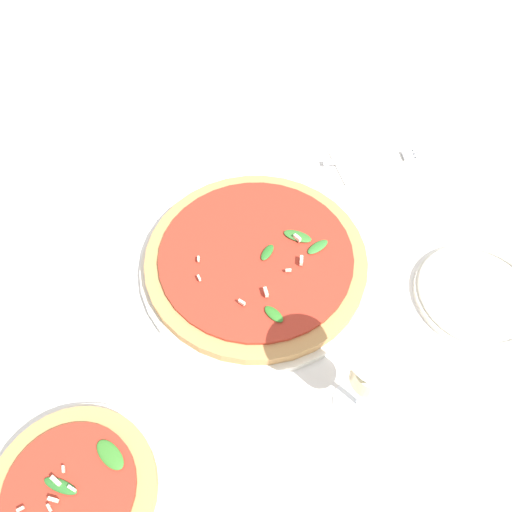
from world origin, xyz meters
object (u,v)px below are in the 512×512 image
object	(u,v)px
wine_glass	(376,367)
side_plate_white	(477,294)
pizza_arugula_main	(256,261)
pizza_personal_side	(74,493)
fork	(378,158)

from	to	relation	value
wine_glass	side_plate_white	bearing A→B (deg)	10.61
pizza_arugula_main	pizza_personal_side	world-z (taller)	same
pizza_personal_side	wine_glass	bearing A→B (deg)	-11.16
fork	side_plate_white	world-z (taller)	side_plate_white
pizza_arugula_main	pizza_personal_side	size ratio (longest dim) A/B	1.67
pizza_personal_side	fork	size ratio (longest dim) A/B	1.09
wine_glass	fork	size ratio (longest dim) A/B	0.87
pizza_arugula_main	pizza_personal_side	xyz separation A→B (m)	(-0.35, -0.19, -0.00)
wine_glass	pizza_arugula_main	bearing A→B (deg)	92.82
pizza_arugula_main	fork	size ratio (longest dim) A/B	1.81
pizza_arugula_main	fork	bearing A→B (deg)	17.51
pizza_arugula_main	fork	xyz separation A→B (m)	(0.31, 0.10, -0.01)
wine_glass	side_plate_white	distance (m)	0.28
pizza_arugula_main	side_plate_white	bearing A→B (deg)	-38.38
side_plate_white	wine_glass	bearing A→B (deg)	-169.39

